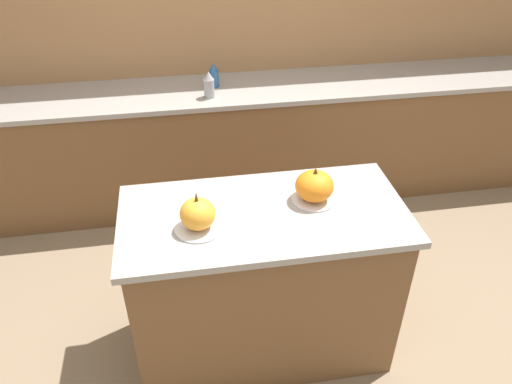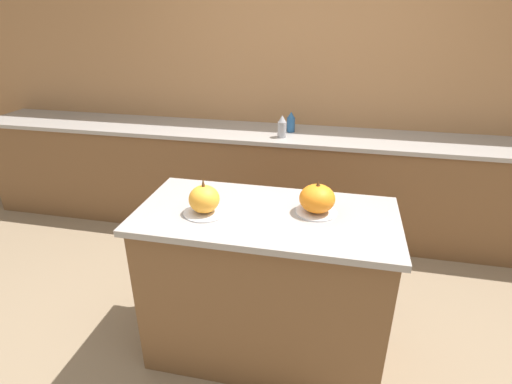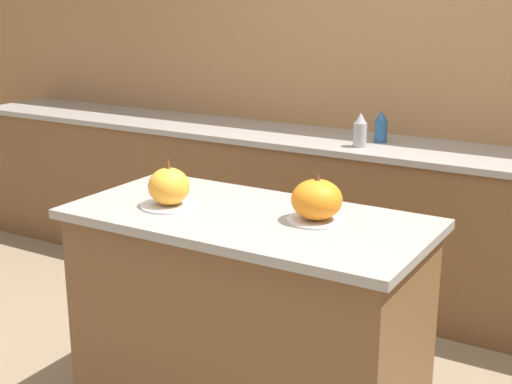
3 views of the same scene
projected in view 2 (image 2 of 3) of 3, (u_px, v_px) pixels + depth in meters
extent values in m
plane|color=#847056|center=(264.00, 347.00, 2.47)|extent=(12.00, 12.00, 0.00)
cube|color=#9E7047|center=(305.00, 89.00, 3.58)|extent=(8.00, 0.06, 2.50)
cube|color=brown|center=(265.00, 288.00, 2.28)|extent=(1.30, 0.61, 0.91)
cube|color=gray|center=(266.00, 216.00, 2.08)|extent=(1.36, 0.67, 0.03)
cube|color=brown|center=(297.00, 185.00, 3.62)|extent=(6.00, 0.56, 0.89)
cube|color=gray|center=(299.00, 136.00, 3.43)|extent=(6.00, 0.60, 0.03)
cylinder|color=silver|center=(205.00, 212.00, 2.07)|extent=(0.22, 0.22, 0.01)
ellipsoid|color=orange|center=(204.00, 199.00, 2.04)|extent=(0.16, 0.16, 0.14)
cone|color=brown|center=(203.00, 183.00, 2.00)|extent=(0.02, 0.02, 0.05)
cylinder|color=silver|center=(316.00, 212.00, 2.08)|extent=(0.21, 0.21, 0.01)
ellipsoid|color=orange|center=(317.00, 199.00, 2.04)|extent=(0.18, 0.18, 0.15)
cone|color=#4C2D14|center=(318.00, 183.00, 2.01)|extent=(0.02, 0.02, 0.03)
cylinder|color=#99999E|center=(282.00, 130.00, 3.30)|extent=(0.07, 0.07, 0.13)
cone|color=#99999E|center=(282.00, 119.00, 3.26)|extent=(0.07, 0.07, 0.06)
cylinder|color=#235184|center=(291.00, 125.00, 3.45)|extent=(0.07, 0.07, 0.12)
cone|color=#235184|center=(291.00, 115.00, 3.41)|extent=(0.06, 0.06, 0.05)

